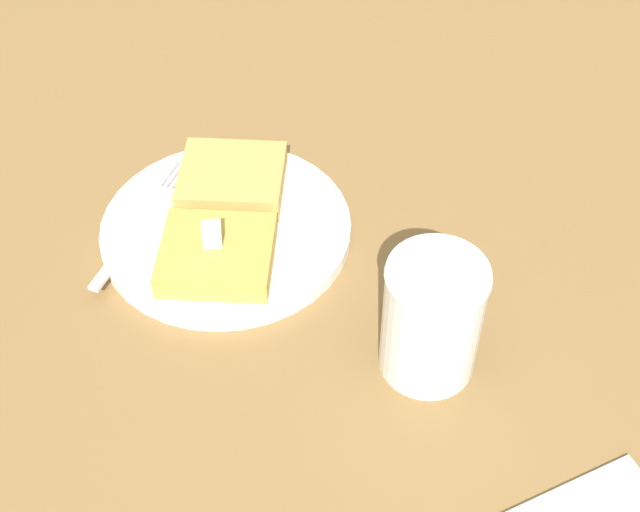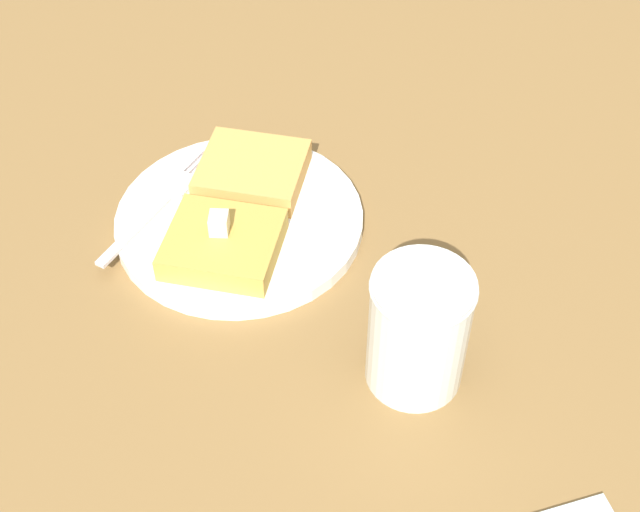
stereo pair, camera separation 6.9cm
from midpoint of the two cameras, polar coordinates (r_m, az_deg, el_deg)
The scene contains 7 objects.
table_surface at distance 73.57cm, azimuth 5.71°, elevation -3.13°, with size 107.44×107.44×2.32cm, color brown.
plate at distance 77.21cm, azimuth -2.64°, elevation 2.21°, with size 21.45×21.45×1.29cm.
toast_slice_left at distance 72.92cm, azimuth -3.55°, elevation 0.62°, with size 8.26×9.04×2.15cm, color gold.
toast_slice_middle at distance 79.38cm, azimuth -1.87°, elevation 5.34°, with size 8.26×9.04×2.15cm, color #D79A4C.
butter_pat_primary at distance 71.91cm, azimuth -3.77°, elevation 1.97°, with size 1.70×1.53×1.70cm, color #F2E8C7.
fork at distance 78.57cm, azimuth -7.42°, elevation 3.48°, with size 14.33×9.70×0.36cm.
syrup_jar at distance 64.49cm, azimuth 9.35°, elevation -5.13°, with size 7.44×7.44×10.22cm.
Camera 2 is at (-47.23, 6.04, 57.12)cm, focal length 50.00 mm.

